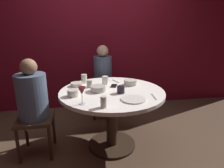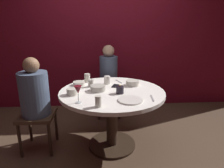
# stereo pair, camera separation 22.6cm
# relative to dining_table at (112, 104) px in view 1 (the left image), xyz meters

# --- Properties ---
(ground_plane) EXTENTS (8.00, 8.00, 0.00)m
(ground_plane) POSITION_rel_dining_table_xyz_m (0.00, 0.00, -0.58)
(ground_plane) COLOR #4C3828
(back_wall) EXTENTS (6.00, 0.10, 2.60)m
(back_wall) POSITION_rel_dining_table_xyz_m (0.00, 1.40, 0.72)
(back_wall) COLOR maroon
(back_wall) RESTS_ON ground
(dining_table) EXTENTS (1.24, 1.24, 0.75)m
(dining_table) POSITION_rel_dining_table_xyz_m (0.00, 0.00, 0.00)
(dining_table) COLOR white
(dining_table) RESTS_ON ground
(seated_diner_left) EXTENTS (0.40, 0.40, 1.15)m
(seated_diner_left) POSITION_rel_dining_table_xyz_m (-0.91, 0.00, 0.13)
(seated_diner_left) COLOR #3F2D1E
(seated_diner_left) RESTS_ON ground
(seated_diner_back) EXTENTS (0.40, 0.40, 1.20)m
(seated_diner_back) POSITION_rel_dining_table_xyz_m (0.00, 0.90, 0.15)
(seated_diner_back) COLOR #3F2D1E
(seated_diner_back) RESTS_ON ground
(candle_holder) EXTENTS (0.09, 0.09, 0.11)m
(candle_holder) POSITION_rel_dining_table_xyz_m (0.08, -0.11, 0.21)
(candle_holder) COLOR black
(candle_holder) RESTS_ON dining_table
(wine_glass) EXTENTS (0.08, 0.08, 0.18)m
(wine_glass) POSITION_rel_dining_table_xyz_m (-0.36, -0.36, 0.30)
(wine_glass) COLOR silver
(wine_glass) RESTS_ON dining_table
(dinner_plate) EXTENTS (0.26, 0.26, 0.01)m
(dinner_plate) POSITION_rel_dining_table_xyz_m (0.17, -0.34, 0.18)
(dinner_plate) COLOR silver
(dinner_plate) RESTS_ON dining_table
(cell_phone) EXTENTS (0.11, 0.16, 0.01)m
(cell_phone) POSITION_rel_dining_table_xyz_m (0.05, 0.17, 0.17)
(cell_phone) COLOR black
(cell_phone) RESTS_ON dining_table
(bowl_serving_large) EXTENTS (0.12, 0.12, 0.07)m
(bowl_serving_large) POSITION_rel_dining_table_xyz_m (-0.45, -0.12, 0.21)
(bowl_serving_large) COLOR beige
(bowl_serving_large) RESTS_ON dining_table
(bowl_salad_center) EXTENTS (0.18, 0.18, 0.06)m
(bowl_salad_center) POSITION_rel_dining_table_xyz_m (-0.17, 0.00, 0.20)
(bowl_salad_center) COLOR #B2ADA3
(bowl_salad_center) RESTS_ON dining_table
(bowl_small_white) EXTENTS (0.17, 0.17, 0.07)m
(bowl_small_white) POSITION_rel_dining_table_xyz_m (0.27, 0.19, 0.20)
(bowl_small_white) COLOR beige
(bowl_small_white) RESTS_ON dining_table
(bowl_sauce_side) EXTENTS (0.15, 0.15, 0.05)m
(bowl_sauce_side) POSITION_rel_dining_table_xyz_m (-0.42, 0.25, 0.19)
(bowl_sauce_side) COLOR beige
(bowl_sauce_side) RESTS_ON dining_table
(cup_near_candle) EXTENTS (0.08, 0.08, 0.11)m
(cup_near_candle) POSITION_rel_dining_table_xyz_m (-0.05, 0.28, 0.22)
(cup_near_candle) COLOR silver
(cup_near_candle) RESTS_ON dining_table
(cup_by_left_diner) EXTENTS (0.06, 0.06, 0.11)m
(cup_by_left_diner) POSITION_rel_dining_table_xyz_m (-0.16, -0.48, 0.22)
(cup_by_left_diner) COLOR beige
(cup_by_left_diner) RESTS_ON dining_table
(cup_by_right_diner) EXTENTS (0.07, 0.07, 0.09)m
(cup_by_right_diner) POSITION_rel_dining_table_xyz_m (-0.26, 0.17, 0.21)
(cup_by_right_diner) COLOR #B2ADA3
(cup_by_right_diner) RESTS_ON dining_table
(cup_center_front) EXTENTS (0.08, 0.08, 0.11)m
(cup_center_front) POSITION_rel_dining_table_xyz_m (-0.32, 0.39, 0.23)
(cup_center_front) COLOR beige
(cup_center_front) RESTS_ON dining_table
(fork_near_plate) EXTENTS (0.04, 0.18, 0.01)m
(fork_near_plate) POSITION_rel_dining_table_xyz_m (0.41, -0.29, 0.17)
(fork_near_plate) COLOR #B7B7BC
(fork_near_plate) RESTS_ON dining_table
(knife_near_plate) EXTENTS (0.08, 0.17, 0.01)m
(knife_near_plate) POSITION_rel_dining_table_xyz_m (0.12, 0.38, 0.17)
(knife_near_plate) COLOR #B7B7BC
(knife_near_plate) RESTS_ON dining_table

